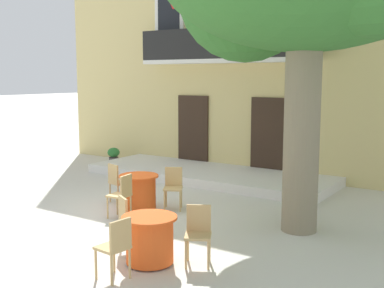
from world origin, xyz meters
The scene contains 12 objects.
ground_plane centered at (0.00, 0.00, 0.00)m, with size 120.00×120.00×0.00m, color beige.
building_facade centered at (-0.24, 6.99, 3.75)m, with size 13.00×5.09×7.50m.
entrance_step_platform centered at (-0.24, 3.79, 0.12)m, with size 7.08×2.42×0.25m, color silver.
cafe_table_near_tree centered at (0.16, 0.25, 0.39)m, with size 0.86×0.86×0.76m.
cafe_chair_near_tree_0 centered at (-0.59, 0.37, 0.53)m, with size 0.49×0.49×0.91m.
cafe_chair_near_tree_1 centered at (0.33, -0.48, 0.53)m, with size 0.45×0.45×0.91m.
cafe_chair_near_tree_2 centered at (0.76, 0.70, 0.53)m, with size 0.55×0.55×0.91m.
cafe_table_middle centered at (2.33, -2.09, 0.39)m, with size 0.86×0.86×0.76m.
cafe_chair_middle_0 centered at (2.33, -2.84, 0.53)m, with size 0.44×0.44×0.91m.
cafe_chair_middle_1 centered at (2.95, -1.66, 0.53)m, with size 0.54×0.54×0.91m.
cafe_chair_middle_2 centered at (1.64, -1.78, 0.53)m, with size 0.55×0.55×0.91m.
ground_planter_left centered at (-4.14, 4.08, 0.31)m, with size 0.40×0.40×0.55m.
Camera 1 is at (6.89, -7.74, 2.89)m, focal length 45.41 mm.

